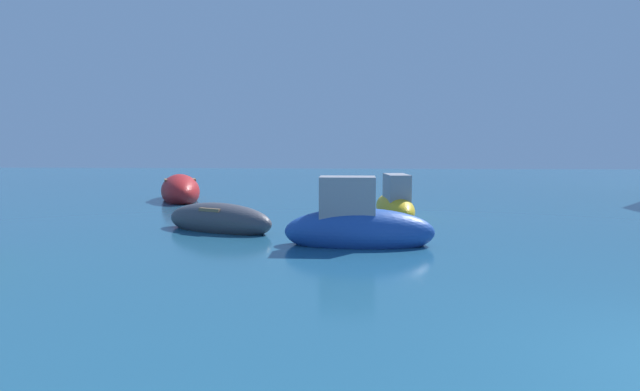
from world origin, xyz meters
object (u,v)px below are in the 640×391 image
Objects in this scene: moored_boat_0 at (395,205)px; moored_boat_2 at (219,220)px; moored_boat_3 at (357,226)px; moored_boat_5 at (180,191)px.

moored_boat_2 is (-4.61, -2.83, -0.10)m from moored_boat_0.
moored_boat_3 is at bearing -1.27° from moored_boat_2.
moored_boat_2 is 3.87m from moored_boat_3.
moored_boat_0 is 4.73m from moored_boat_3.
moored_boat_3 is (-1.17, -4.58, 0.05)m from moored_boat_0.
moored_boat_0 is 0.83× the size of moored_boat_5.
moored_boat_0 is 8.83m from moored_boat_5.
moored_boat_0 reaches higher than moored_boat_5.
moored_boat_2 is at bearing 153.37° from moored_boat_3.
moored_boat_5 is (-7.79, 4.14, 0.00)m from moored_boat_0.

